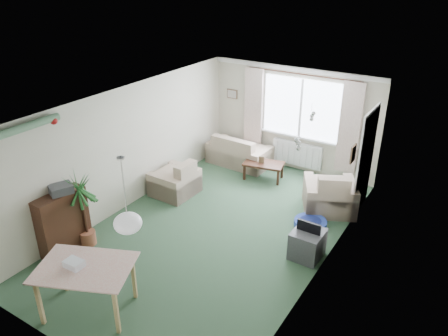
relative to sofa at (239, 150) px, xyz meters
The scene contains 25 objects.
ground 2.98m from the sofa, 68.20° to the right, with size 6.50×6.50×0.00m, color #2D4B33.
window 1.79m from the sofa, 20.27° to the left, with size 1.80×0.03×1.30m, color white.
curtain_rod 2.34m from the sofa, 17.10° to the left, with size 2.60×0.03×0.03m, color black.
curtain_left 0.99m from the sofa, 68.46° to the left, with size 0.45×0.08×2.00m, color beige.
curtain_right 2.64m from the sofa, ahead, with size 0.45×0.08×2.00m, color beige.
radiator 1.37m from the sofa, 18.70° to the left, with size 1.20×0.10×0.55m, color white.
doorway 3.20m from the sofa, 10.11° to the right, with size 0.03×0.95×2.00m, color black.
pendant_lamp 5.33m from the sofa, 75.56° to the right, with size 0.36×0.36×0.36m, color white.
tinsel_garland 5.46m from the sofa, 99.22° to the right, with size 1.60×1.60×0.12m, color #196626.
bauble_cluster_a 3.55m from the sofa, 37.63° to the right, with size 0.20×0.20×0.20m, color silver.
bauble_cluster_b 4.47m from the sofa, 48.48° to the right, with size 0.20×0.20×0.20m, color silver.
wall_picture_back 1.37m from the sofa, 136.17° to the left, with size 0.28×0.03×0.22m, color brown.
wall_picture_right 3.64m from the sofa, 26.71° to the right, with size 0.03×0.24×0.30m, color brown.
sofa is the anchor object (origin of this frame).
armchair_corner 2.73m from the sofa, 19.45° to the right, with size 0.96×0.91×0.86m, color beige.
armchair_left 2.05m from the sofa, 101.28° to the right, with size 0.86×0.81×0.77m, color beige.
coffee_table 0.97m from the sofa, 24.96° to the right, with size 0.87×0.48×0.39m, color black.
photo_frame 0.94m from the sofa, 28.24° to the right, with size 0.12×0.02×0.16m, color brown.
bookshelf 4.62m from the sofa, 99.23° to the right, with size 0.29×0.87×1.06m, color black.
hifi_box 4.61m from the sofa, 99.22° to the right, with size 0.28×0.35×0.14m, color #3C3D42.
houseplant 4.30m from the sofa, 97.36° to the right, with size 0.58×0.58×1.34m, color #275B1F.
dining_table 5.40m from the sofa, 82.50° to the right, with size 1.17×0.78×0.73m, color #A7765A.
gift_box 5.47m from the sofa, 83.78° to the right, with size 0.25×0.18×0.12m, color white.
tv_cube 3.81m from the sofa, 42.64° to the right, with size 0.48×0.53×0.48m, color #313135.
pet_bed 3.04m from the sofa, 33.86° to the right, with size 0.60×0.60×0.12m, color navy.
Camera 1 is at (3.69, -5.60, 4.46)m, focal length 35.00 mm.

